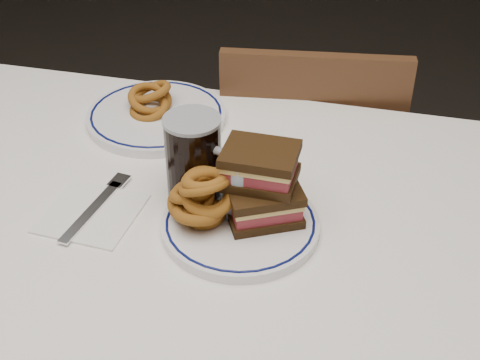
% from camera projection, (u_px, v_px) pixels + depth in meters
% --- Properties ---
extents(dining_table, '(1.27, 0.87, 0.75)m').
position_uv_depth(dining_table, '(129.00, 258.00, 1.14)').
color(dining_table, white).
rests_on(dining_table, floor).
extents(chair_far, '(0.44, 0.44, 0.85)m').
position_uv_depth(chair_far, '(307.00, 180.00, 1.64)').
color(chair_far, '#412A15').
rests_on(chair_far, floor).
extents(main_plate, '(0.25, 0.25, 0.02)m').
position_uv_depth(main_plate, '(240.00, 224.00, 1.04)').
color(main_plate, white).
rests_on(main_plate, dining_table).
extents(reuben_sandwich, '(0.14, 0.13, 0.11)m').
position_uv_depth(reuben_sandwich, '(262.00, 184.00, 1.01)').
color(reuben_sandwich, black).
rests_on(reuben_sandwich, main_plate).
extents(onion_rings_main, '(0.12, 0.10, 0.10)m').
position_uv_depth(onion_rings_main, '(201.00, 198.00, 1.01)').
color(onion_rings_main, brown).
rests_on(onion_rings_main, main_plate).
extents(ketchup_ramekin, '(0.06, 0.06, 0.03)m').
position_uv_depth(ketchup_ramekin, '(226.00, 173.00, 1.11)').
color(ketchup_ramekin, silver).
rests_on(ketchup_ramekin, main_plate).
extents(beer_mug, '(0.13, 0.09, 0.15)m').
position_uv_depth(beer_mug, '(195.00, 160.00, 1.06)').
color(beer_mug, black).
rests_on(beer_mug, dining_table).
extents(water_glass, '(0.07, 0.07, 0.11)m').
position_uv_depth(water_glass, '(243.00, 189.00, 1.03)').
color(water_glass, '#9BB3C8').
rests_on(water_glass, dining_table).
extents(far_plate, '(0.27, 0.27, 0.02)m').
position_uv_depth(far_plate, '(156.00, 116.00, 1.30)').
color(far_plate, white).
rests_on(far_plate, dining_table).
extents(onion_rings_far, '(0.09, 0.11, 0.07)m').
position_uv_depth(onion_rings_far, '(150.00, 99.00, 1.30)').
color(onion_rings_far, brown).
rests_on(onion_rings_far, far_plate).
extents(napkin_fork, '(0.15, 0.19, 0.01)m').
position_uv_depth(napkin_fork, '(93.00, 212.00, 1.07)').
color(napkin_fork, white).
rests_on(napkin_fork, dining_table).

